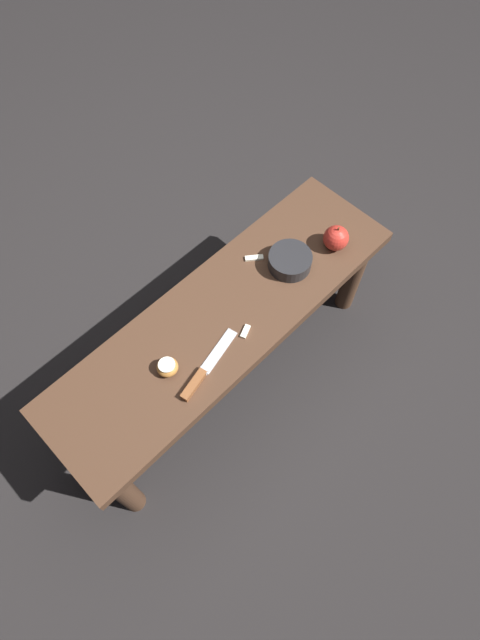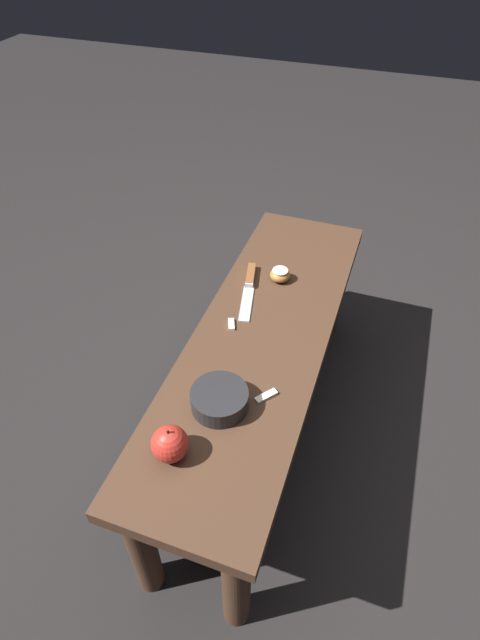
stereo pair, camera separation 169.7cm
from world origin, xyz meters
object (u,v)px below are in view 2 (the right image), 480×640
apple_whole (170,444)px  knife (249,283)px  apple_cut (280,275)px  bowl (220,399)px  wooden_bench (261,355)px

apple_whole → knife: bearing=-177.6°
apple_cut → bowl: size_ratio=0.45×
knife → bowl: bearing=-3.2°
apple_whole → bowl: bearing=161.8°
apple_whole → apple_cut: apple_whole is taller
wooden_bench → knife: 0.23m
bowl → apple_cut: bearing=179.8°
knife → apple_cut: size_ratio=4.09×
knife → apple_whole: apple_whole is taller
apple_whole → bowl: (-0.16, 0.05, -0.02)m
knife → apple_cut: 0.10m
wooden_bench → knife: size_ratio=4.80×
apple_cut → bowl: 0.51m
apple_whole → bowl: 0.17m
knife → apple_whole: (0.62, 0.03, 0.03)m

